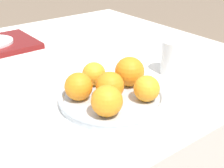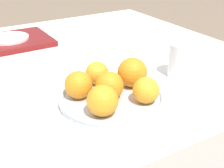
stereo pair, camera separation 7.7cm
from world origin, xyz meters
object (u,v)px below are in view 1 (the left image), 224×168
object	(u,v)px
water_glass	(174,58)
napkin	(111,32)
orange_3	(79,87)
fruit_platter	(112,98)
orange_5	(107,101)
orange_0	(110,86)
orange_2	(147,89)
orange_4	(94,74)
orange_1	(130,72)

from	to	relation	value
water_glass	napkin	xyz separation A→B (m)	(0.11, 0.45, -0.05)
orange_3	water_glass	distance (m)	0.33
fruit_platter	orange_5	world-z (taller)	orange_5
orange_0	orange_2	xyz separation A→B (m)	(0.07, -0.06, -0.00)
orange_5	fruit_platter	bearing A→B (deg)	44.97
napkin	orange_5	bearing A→B (deg)	-128.27
orange_0	orange_3	xyz separation A→B (m)	(-0.06, 0.04, -0.00)
orange_0	orange_4	world-z (taller)	orange_0
fruit_platter	napkin	xyz separation A→B (m)	(0.36, 0.47, -0.01)
fruit_platter	orange_0	distance (m)	0.04
orange_0	orange_1	distance (m)	0.09
orange_1	orange_3	size ratio (longest dim) A/B	1.14
fruit_platter	orange_5	size ratio (longest dim) A/B	3.75
water_glass	orange_1	bearing A→B (deg)	-178.75
orange_1	orange_2	world-z (taller)	orange_1
orange_4	orange_5	size ratio (longest dim) A/B	0.87
fruit_platter	napkin	distance (m)	0.60
orange_2	napkin	size ratio (longest dim) A/B	0.47
orange_0	orange_2	world-z (taller)	orange_0
orange_0	orange_4	xyz separation A→B (m)	(0.01, 0.09, -0.00)
orange_3	orange_4	size ratio (longest dim) A/B	1.10
orange_3	orange_5	world-z (taller)	orange_5
orange_5	water_glass	distance (m)	0.33
orange_1	orange_5	distance (m)	0.16
orange_1	orange_5	bearing A→B (deg)	-148.52
orange_1	orange_2	bearing A→B (deg)	-104.02
orange_4	water_glass	distance (m)	0.26
orange_5	napkin	bearing A→B (deg)	51.73
water_glass	napkin	world-z (taller)	water_glass
orange_4	orange_3	bearing A→B (deg)	-149.77
orange_5	water_glass	xyz separation A→B (m)	(0.32, 0.09, -0.00)
orange_5	water_glass	size ratio (longest dim) A/B	0.71
orange_0	water_glass	xyz separation A→B (m)	(0.26, 0.03, 0.00)
fruit_platter	napkin	bearing A→B (deg)	52.74
orange_2	orange_4	world-z (taller)	orange_2
orange_0	orange_5	size ratio (longest dim) A/B	0.98
orange_1	water_glass	size ratio (longest dim) A/B	0.77
orange_1	orange_2	distance (m)	0.09
orange_2	orange_4	distance (m)	0.16
orange_0	orange_5	xyz separation A→B (m)	(-0.05, -0.06, 0.00)
orange_3	orange_5	bearing A→B (deg)	-84.38
fruit_platter	orange_3	world-z (taller)	orange_3
orange_5	orange_4	bearing A→B (deg)	65.58
orange_3	orange_4	distance (m)	0.09
orange_3	napkin	bearing A→B (deg)	45.12
orange_4	orange_5	distance (m)	0.16
orange_0	orange_3	world-z (taller)	same
orange_1	orange_4	xyz separation A→B (m)	(-0.07, 0.06, -0.01)
orange_5	napkin	size ratio (longest dim) A/B	0.53
orange_2	orange_1	bearing A→B (deg)	75.98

